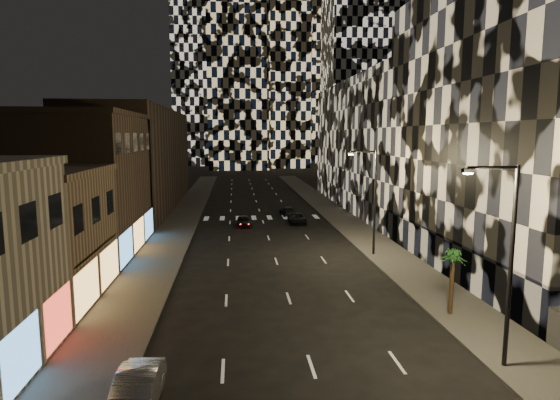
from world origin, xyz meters
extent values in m
cube|color=#47443F|center=(-10.00, 50.00, 0.07)|extent=(4.00, 120.00, 0.15)
cube|color=#47443F|center=(10.00, 50.00, 0.07)|extent=(4.00, 120.00, 0.15)
cube|color=#4C4C47|center=(-7.90, 50.00, 0.07)|extent=(0.20, 120.00, 0.15)
cube|color=#4C4C47|center=(7.90, 50.00, 0.07)|extent=(0.20, 120.00, 0.15)
cube|color=brown|center=(-17.00, 21.00, 4.00)|extent=(10.00, 10.00, 8.00)
cube|color=#453527|center=(-17.00, 33.50, 6.00)|extent=(10.00, 15.00, 12.00)
cube|color=#453527|center=(-17.00, 60.00, 7.00)|extent=(10.00, 40.00, 14.00)
cube|color=#232326|center=(20.00, 24.50, 11.00)|extent=(16.00, 25.00, 22.00)
cube|color=#383838|center=(12.30, 24.50, 1.50)|extent=(0.60, 25.00, 3.00)
cube|color=#232326|center=(20.00, 57.00, 9.00)|extent=(16.00, 40.00, 18.00)
cube|color=black|center=(35.00, 135.00, 50.00)|extent=(20.00, 20.00, 100.00)
cube|color=black|center=(-2.00, 140.00, 47.50)|extent=(18.00, 18.00, 95.00)
cylinder|color=black|center=(8.60, 10.00, 4.65)|extent=(0.20, 0.20, 9.00)
cylinder|color=black|center=(7.50, 10.00, 9.05)|extent=(2.20, 0.14, 0.14)
cube|color=black|center=(6.40, 10.00, 8.93)|extent=(0.50, 0.25, 0.18)
cube|color=#FFEAB2|center=(6.40, 10.00, 8.81)|extent=(0.35, 0.18, 0.06)
cylinder|color=black|center=(8.60, 30.00, 4.65)|extent=(0.20, 0.20, 9.00)
cylinder|color=black|center=(7.50, 30.00, 9.05)|extent=(2.20, 0.14, 0.14)
cube|color=black|center=(6.40, 30.00, 8.93)|extent=(0.50, 0.25, 0.18)
cube|color=#FFEAB2|center=(6.40, 30.00, 8.81)|extent=(0.35, 0.18, 0.06)
imported|color=#A1A0A5|center=(-7.20, 8.30, 0.73)|extent=(1.67, 4.48, 1.46)
imported|color=black|center=(-2.33, 44.58, 0.61)|extent=(1.73, 3.70, 1.22)
imported|color=black|center=(3.50, 51.36, 0.59)|extent=(1.98, 4.16, 1.17)
imported|color=black|center=(4.00, 45.61, 0.59)|extent=(1.96, 4.23, 1.17)
cylinder|color=#47331E|center=(9.00, 16.16, 1.78)|extent=(0.24, 0.24, 3.26)
sphere|color=#1C4E1D|center=(9.00, 16.16, 3.56)|extent=(0.71, 0.71, 0.71)
cone|color=#1C4E1D|center=(9.25, 16.10, 3.51)|extent=(1.44, 0.65, 0.86)
cone|color=#1C4E1D|center=(9.21, 16.31, 3.51)|extent=(1.31, 1.06, 0.86)
cone|color=#1C4E1D|center=(9.01, 16.42, 3.51)|extent=(0.35, 1.42, 0.86)
cone|color=#1C4E1D|center=(8.81, 16.33, 3.51)|extent=(1.25, 1.15, 0.86)
cone|color=#1C4E1D|center=(8.75, 16.12, 3.51)|extent=(1.44, 0.53, 0.86)
cone|color=#1C4E1D|center=(8.88, 15.94, 3.51)|extent=(0.92, 1.38, 0.86)
cone|color=#1C4E1D|center=(9.10, 15.93, 3.51)|extent=(0.82, 1.41, 0.86)
camera|label=1|loc=(-3.36, -8.74, 10.39)|focal=30.00mm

